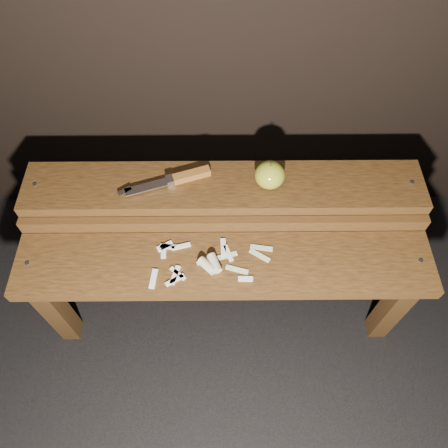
{
  "coord_description": "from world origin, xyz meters",
  "views": [
    {
      "loc": [
        -0.01,
        -0.64,
        1.52
      ],
      "look_at": [
        0.0,
        0.06,
        0.45
      ],
      "focal_mm": 35.0,
      "sensor_mm": 36.0,
      "label": 1
    }
  ],
  "objects_px": {
    "bench_front_tier": "(224,276)",
    "knife": "(180,178)",
    "bench_rear_tier": "(224,202)",
    "apple": "(270,175)"
  },
  "relations": [
    {
      "from": "bench_front_tier",
      "to": "bench_rear_tier",
      "type": "distance_m",
      "value": 0.23
    },
    {
      "from": "bench_rear_tier",
      "to": "knife",
      "type": "height_order",
      "value": "knife"
    },
    {
      "from": "bench_rear_tier",
      "to": "apple",
      "type": "distance_m",
      "value": 0.18
    },
    {
      "from": "bench_front_tier",
      "to": "knife",
      "type": "relative_size",
      "value": 4.42
    },
    {
      "from": "bench_rear_tier",
      "to": "knife",
      "type": "relative_size",
      "value": 4.42
    },
    {
      "from": "apple",
      "to": "bench_rear_tier",
      "type": "bearing_deg",
      "value": -178.14
    },
    {
      "from": "bench_front_tier",
      "to": "bench_rear_tier",
      "type": "height_order",
      "value": "bench_rear_tier"
    },
    {
      "from": "bench_front_tier",
      "to": "apple",
      "type": "relative_size",
      "value": 13.1
    },
    {
      "from": "bench_front_tier",
      "to": "bench_rear_tier",
      "type": "bearing_deg",
      "value": 90.0
    },
    {
      "from": "apple",
      "to": "knife",
      "type": "relative_size",
      "value": 0.34
    }
  ]
}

